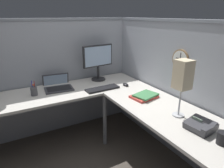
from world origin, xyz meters
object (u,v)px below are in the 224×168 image
Objects in this scene: office_phone at (201,126)px; book_stack at (145,96)px; coffee_mug at (223,138)px; keyboard at (102,89)px; wall_clock at (181,59)px; pen_cup at (34,91)px; laptop at (58,85)px; computer_mouse at (126,85)px; desk_lamp_paper at (183,76)px; monitor at (98,60)px.

book_stack is (0.02, 0.76, -0.02)m from office_phone.
office_phone reaches higher than coffee_mug.
coffee_mug reaches higher than book_stack.
book_stack is (0.30, -0.47, 0.01)m from keyboard.
wall_clock is (0.38, 0.80, 0.39)m from coffee_mug.
office_phone is at bearing -53.92° from pen_cup.
laptop is 0.89m from computer_mouse.
wall_clock is at bearing 45.67° from desk_lamp_paper.
monitor is 1.36m from desk_lamp_paper.
office_phone is (0.27, -1.23, 0.03)m from keyboard.
office_phone is 1.00× the size of wall_clock.
monitor is at bearing 116.69° from wall_clock.
wall_clock is at bearing 64.77° from coffee_mug.
monitor is 2.26× the size of office_phone.
monitor reaches higher than laptop.
keyboard is (0.47, -0.36, -0.01)m from laptop.
keyboard is 1.36× the size of book_stack.
desk_lamp_paper is 0.47m from wall_clock.
pen_cup is (-0.31, -0.14, 0.03)m from laptop.
monitor is 1.58× the size of book_stack.
monitor is 0.95m from pen_cup.
desk_lamp_paper reaches higher than keyboard.
book_stack reaches higher than keyboard.
office_phone is at bearing -92.64° from computer_mouse.
coffee_mug is (-0.05, -0.47, -0.34)m from desk_lamp_paper.
pen_cup is 0.34× the size of desk_lamp_paper.
wall_clock is (0.30, -0.60, 0.42)m from computer_mouse.
keyboard is (-0.13, -0.38, -0.28)m from monitor.
keyboard is at bearing 122.17° from book_stack.
computer_mouse is at bearing 85.86° from book_stack.
wall_clock is at bearing -63.31° from monitor.
coffee_mug is (0.73, -1.79, 0.02)m from laptop.
laptop is 1.87× the size of wall_clock.
computer_mouse is 0.45m from book_stack.
office_phone is 0.70× the size of book_stack.
monitor is 2.27× the size of wall_clock.
desk_lamp_paper is (0.03, 0.27, 0.35)m from office_phone.
laptop is at bearing 24.47° from pen_cup.
book_stack is (0.77, -0.83, -0.00)m from laptop.
wall_clock is (1.10, -0.99, 0.41)m from laptop.
laptop is at bearing 141.41° from keyboard.
coffee_mug is (-0.02, -0.20, 0.01)m from office_phone.
keyboard is at bearing 135.09° from wall_clock.
keyboard is at bearing 100.10° from coffee_mug.
office_phone reaches higher than keyboard.
monitor is 2.78× the size of pen_cup.
pen_cup is at bearing 149.09° from wall_clock.
wall_clock is (0.34, -0.16, 0.41)m from book_stack.
monitor reaches higher than book_stack.
office_phone is 0.44m from desk_lamp_paper.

